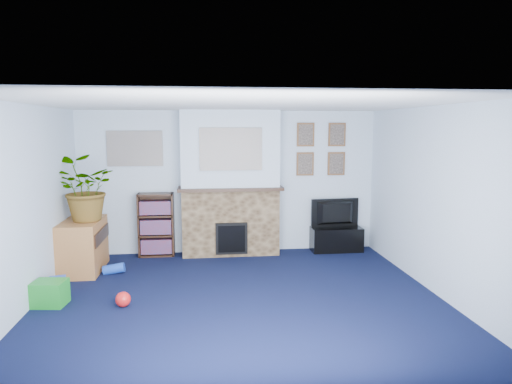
{
  "coord_description": "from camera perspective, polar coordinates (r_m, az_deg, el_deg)",
  "views": [
    {
      "loc": [
        -0.44,
        -5.44,
        2.13
      ],
      "look_at": [
        0.29,
        0.83,
        1.23
      ],
      "focal_mm": 32.0,
      "sensor_mm": 36.0,
      "label": 1
    }
  ],
  "objects": [
    {
      "name": "bookshelf",
      "position": [
        7.76,
        -12.35,
        -4.17
      ],
      "size": [
        0.58,
        0.28,
        1.05
      ],
      "color": "black",
      "rests_on": "ground"
    },
    {
      "name": "wall_back",
      "position": [
        7.76,
        -3.32,
        1.24
      ],
      "size": [
        5.0,
        0.04,
        2.4
      ],
      "primitive_type": "cube",
      "color": "silver",
      "rests_on": "ground"
    },
    {
      "name": "mantel_teddy",
      "position": [
        7.5,
        -7.56,
        1.06
      ],
      "size": [
        0.13,
        0.13,
        0.13
      ],
      "primitive_type": "sphere",
      "color": "gray",
      "rests_on": "chimney_breast"
    },
    {
      "name": "toy_block",
      "position": [
        6.42,
        -23.54,
        -10.91
      ],
      "size": [
        0.24,
        0.24,
        0.24
      ],
      "primitive_type": "cube",
      "rotation": [
        0.0,
        0.0,
        0.23
      ],
      "color": "blue",
      "rests_on": "ground"
    },
    {
      "name": "portrait_br",
      "position": [
        8.03,
        9.99,
        3.51
      ],
      "size": [
        0.3,
        0.03,
        0.4
      ],
      "primitive_type": "cube",
      "color": "brown",
      "rests_on": "wall_back"
    },
    {
      "name": "ceiling",
      "position": [
        5.47,
        -2.03,
        10.97
      ],
      "size": [
        5.0,
        4.5,
        0.01
      ],
      "primitive_type": "cube",
      "color": "white",
      "rests_on": "wall_back"
    },
    {
      "name": "toy_tube",
      "position": [
        7.08,
        -17.34,
        -9.16
      ],
      "size": [
        0.32,
        0.14,
        0.18
      ],
      "primitive_type": "cylinder",
      "rotation": [
        0.0,
        1.43,
        0.0
      ],
      "color": "blue",
      "rests_on": "ground"
    },
    {
      "name": "sideboard",
      "position": [
        7.29,
        -20.83,
        -6.53
      ],
      "size": [
        0.55,
        0.98,
        0.76
      ],
      "primitive_type": "cube",
      "color": "#A76835",
      "rests_on": "ground"
    },
    {
      "name": "floor",
      "position": [
        5.86,
        -1.91,
        -13.18
      ],
      "size": [
        5.0,
        4.5,
        0.01
      ],
      "primitive_type": "cube",
      "color": "black",
      "rests_on": "ground"
    },
    {
      "name": "chimney_breast",
      "position": [
        7.56,
        -3.23,
        0.93
      ],
      "size": [
        1.72,
        0.5,
        2.4
      ],
      "color": "brown",
      "rests_on": "ground"
    },
    {
      "name": "portrait_tl",
      "position": [
        7.87,
        6.21,
        7.14
      ],
      "size": [
        0.3,
        0.03,
        0.4
      ],
      "primitive_type": "cube",
      "color": "brown",
      "rests_on": "wall_back"
    },
    {
      "name": "portrait_tr",
      "position": [
        8.01,
        10.08,
        7.08
      ],
      "size": [
        0.3,
        0.03,
        0.4
      ],
      "primitive_type": "cube",
      "color": "brown",
      "rests_on": "wall_back"
    },
    {
      "name": "mantel_candle",
      "position": [
        7.53,
        -0.8,
        1.27
      ],
      "size": [
        0.05,
        0.05,
        0.17
      ],
      "primitive_type": "cylinder",
      "color": "#B2BFC6",
      "rests_on": "chimney_breast"
    },
    {
      "name": "toy_ball",
      "position": [
        5.8,
        -16.28,
        -12.77
      ],
      "size": [
        0.18,
        0.18,
        0.18
      ],
      "primitive_type": "sphere",
      "color": "red",
      "rests_on": "ground"
    },
    {
      "name": "tv_stand",
      "position": [
        8.04,
        10.01,
        -5.71
      ],
      "size": [
        0.87,
        0.37,
        0.41
      ],
      "primitive_type": "cube",
      "color": "black",
      "rests_on": "ground"
    },
    {
      "name": "wall_front",
      "position": [
        3.35,
        1.18,
        -7.94
      ],
      "size": [
        5.0,
        0.04,
        2.4
      ],
      "primitive_type": "cube",
      "color": "silver",
      "rests_on": "ground"
    },
    {
      "name": "collage_left",
      "position": [
        7.76,
        -14.89,
        5.28
      ],
      "size": [
        0.9,
        0.03,
        0.58
      ],
      "primitive_type": "cube",
      "color": "gray",
      "rests_on": "wall_back"
    },
    {
      "name": "wall_right",
      "position": [
        6.25,
        21.52,
        -0.98
      ],
      "size": [
        0.04,
        4.5,
        2.4
      ],
      "primitive_type": "cube",
      "color": "silver",
      "rests_on": "ground"
    },
    {
      "name": "portrait_bl",
      "position": [
        7.89,
        6.16,
        3.51
      ],
      "size": [
        0.3,
        0.03,
        0.4
      ],
      "primitive_type": "cube",
      "color": "brown",
      "rests_on": "wall_back"
    },
    {
      "name": "television",
      "position": [
        7.96,
        10.05,
        -2.65
      ],
      "size": [
        0.86,
        0.19,
        0.49
      ],
      "primitive_type": "imported",
      "rotation": [
        0.0,
        0.0,
        3.23
      ],
      "color": "black",
      "rests_on": "tv_stand"
    },
    {
      "name": "green_crate",
      "position": [
        6.14,
        -24.38,
        -11.53
      ],
      "size": [
        0.41,
        0.35,
        0.3
      ],
      "primitive_type": "cube",
      "rotation": [
        0.0,
        0.0,
        -0.13
      ],
      "color": "#198C26",
      "rests_on": "ground"
    },
    {
      "name": "potted_plant",
      "position": [
        7.07,
        -20.89,
        0.37
      ],
      "size": [
        0.93,
        0.83,
        0.95
      ],
      "primitive_type": "imported",
      "rotation": [
        0.0,
        0.0,
        3.25
      ],
      "color": "#26661E",
      "rests_on": "sideboard"
    },
    {
      "name": "collage_main",
      "position": [
        7.3,
        -3.17,
        5.38
      ],
      "size": [
        1.0,
        0.03,
        0.68
      ],
      "primitive_type": "cube",
      "color": "gray",
      "rests_on": "chimney_breast"
    },
    {
      "name": "mantel_clock",
      "position": [
        7.51,
        -3.46,
        1.16
      ],
      "size": [
        0.1,
        0.06,
        0.14
      ],
      "primitive_type": "cube",
      "color": "gold",
      "rests_on": "chimney_breast"
    },
    {
      "name": "wall_left",
      "position": [
        5.89,
        -27.0,
        -1.83
      ],
      "size": [
        0.04,
        4.5,
        2.4
      ],
      "primitive_type": "cube",
      "color": "silver",
      "rests_on": "ground"
    },
    {
      "name": "mantel_can",
      "position": [
        7.59,
        2.31,
        1.17
      ],
      "size": [
        0.06,
        0.06,
        0.12
      ],
      "primitive_type": "cylinder",
      "color": "blue",
      "rests_on": "chimney_breast"
    }
  ]
}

